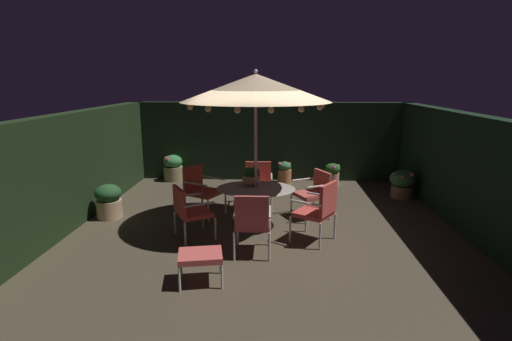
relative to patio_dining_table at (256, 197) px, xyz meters
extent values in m
cube|color=#463D2E|center=(0.19, -0.08, -0.58)|extent=(7.54, 7.74, 0.02)
cube|color=black|center=(0.19, 3.64, 0.48)|extent=(7.54, 0.30, 2.09)
cube|color=black|center=(-3.43, -0.08, 0.48)|extent=(0.30, 7.74, 2.09)
cube|color=black|center=(3.80, -0.08, 0.48)|extent=(0.30, 7.74, 2.09)
cylinder|color=beige|center=(0.00, 0.00, -0.55)|extent=(0.64, 0.64, 0.03)
cylinder|color=beige|center=(0.00, 0.00, -0.21)|extent=(0.09, 0.09, 0.71)
ellipsoid|color=#B7AD9E|center=(0.00, 0.00, 0.16)|extent=(1.46, 1.17, 0.03)
cylinder|color=silver|center=(0.00, 0.00, 0.67)|extent=(0.06, 0.06, 2.47)
cone|color=#CBAD86|center=(0.00, 0.00, 1.97)|extent=(2.65, 2.65, 0.48)
sphere|color=silver|center=(0.00, 0.00, 2.25)|extent=(0.07, 0.07, 0.07)
sphere|color=#F9DB8C|center=(1.17, 0.04, 1.67)|extent=(0.10, 0.10, 0.10)
sphere|color=#F9DB8C|center=(1.03, 0.55, 1.67)|extent=(0.10, 0.10, 0.10)
sphere|color=#F9DB8C|center=(0.72, 0.92, 1.67)|extent=(0.10, 0.10, 0.10)
sphere|color=#F9DB8C|center=(0.22, 1.15, 1.67)|extent=(0.10, 0.10, 0.10)
sphere|color=#F9DB8C|center=(-0.22, 1.15, 1.67)|extent=(0.10, 0.10, 0.10)
sphere|color=#F9DB8C|center=(-0.75, 0.90, 1.67)|extent=(0.10, 0.10, 0.10)
sphere|color=#F9DB8C|center=(-1.06, 0.50, 1.67)|extent=(0.10, 0.10, 0.10)
sphere|color=#F9DB8C|center=(-1.17, -0.05, 1.67)|extent=(0.10, 0.10, 0.10)
sphere|color=#F9DB8C|center=(-1.05, -0.52, 1.67)|extent=(0.10, 0.10, 0.10)
sphere|color=#F9DB8C|center=(-0.68, -0.95, 1.67)|extent=(0.10, 0.10, 0.10)
sphere|color=#F9DB8C|center=(-0.21, -1.15, 1.67)|extent=(0.10, 0.10, 0.10)
sphere|color=#F9DB8C|center=(0.28, -1.14, 1.67)|extent=(0.10, 0.10, 0.10)
sphere|color=#F9DB8C|center=(0.74, -0.91, 1.67)|extent=(0.10, 0.10, 0.10)
sphere|color=#F9DB8C|center=(1.06, -0.49, 1.67)|extent=(0.10, 0.10, 0.10)
cylinder|color=tan|center=(-0.09, 0.12, 0.22)|extent=(0.15, 0.15, 0.09)
cylinder|color=tan|center=(-0.09, 0.12, 0.32)|extent=(0.33, 0.33, 0.12)
ellipsoid|color=#1A4E20|center=(-0.09, 0.12, 0.45)|extent=(0.30, 0.30, 0.18)
sphere|color=#F3CD59|center=(-0.09, 0.12, 0.51)|extent=(0.10, 0.10, 0.10)
cylinder|color=beige|center=(-0.95, -0.20, -0.36)|extent=(0.04, 0.04, 0.40)
cylinder|color=beige|center=(-0.65, -0.72, -0.36)|extent=(0.04, 0.04, 0.40)
cylinder|color=beige|center=(-1.41, -0.47, -0.36)|extent=(0.04, 0.04, 0.40)
cylinder|color=beige|center=(-1.11, -0.99, -0.36)|extent=(0.04, 0.04, 0.40)
cube|color=#C3433B|center=(-1.03, -0.59, -0.13)|extent=(0.74, 0.77, 0.07)
cube|color=#C3433B|center=(-1.25, -0.72, 0.13)|extent=(0.34, 0.53, 0.44)
cylinder|color=beige|center=(-1.18, -0.33, 0.11)|extent=(0.46, 0.29, 0.04)
cylinder|color=beige|center=(-0.88, -0.85, 0.11)|extent=(0.46, 0.29, 0.04)
cylinder|color=beige|center=(-0.26, -0.90, -0.34)|extent=(0.04, 0.04, 0.45)
cylinder|color=beige|center=(0.27, -0.89, -0.34)|extent=(0.04, 0.04, 0.45)
cylinder|color=beige|center=(-0.25, -1.49, -0.34)|extent=(0.04, 0.04, 0.45)
cylinder|color=beige|center=(0.28, -1.48, -0.34)|extent=(0.04, 0.04, 0.45)
cube|color=#B74D4B|center=(0.01, -1.19, -0.08)|extent=(0.53, 0.58, 0.07)
cube|color=#B74D4B|center=(0.01, -1.47, 0.20)|extent=(0.51, 0.06, 0.49)
cylinder|color=beige|center=(-0.25, -1.19, 0.12)|extent=(0.04, 0.56, 0.04)
cylinder|color=beige|center=(0.28, -1.19, 0.12)|extent=(0.04, 0.56, 0.04)
cylinder|color=silver|center=(0.62, -0.73, -0.34)|extent=(0.04, 0.04, 0.45)
cylinder|color=silver|center=(0.92, -0.26, -0.34)|extent=(0.04, 0.04, 0.45)
cylinder|color=silver|center=(1.08, -1.03, -0.34)|extent=(0.04, 0.04, 0.45)
cylinder|color=silver|center=(1.38, -0.56, -0.34)|extent=(0.04, 0.04, 0.45)
cube|color=#C2433A|center=(1.00, -0.64, -0.08)|extent=(0.75, 0.75, 0.07)
cube|color=#C2433A|center=(1.22, -0.79, 0.21)|extent=(0.34, 0.48, 0.52)
cylinder|color=silver|center=(0.85, -0.88, 0.17)|extent=(0.47, 0.32, 0.04)
cylinder|color=silver|center=(1.15, -0.41, 0.17)|extent=(0.47, 0.32, 0.04)
cylinder|color=beige|center=(0.95, 0.16, -0.35)|extent=(0.04, 0.04, 0.42)
cylinder|color=beige|center=(0.69, 0.67, -0.35)|extent=(0.04, 0.04, 0.42)
cylinder|color=beige|center=(1.43, 0.40, -0.35)|extent=(0.04, 0.04, 0.42)
cylinder|color=beige|center=(1.17, 0.92, -0.35)|extent=(0.04, 0.04, 0.42)
cube|color=#B44C45|center=(1.06, 0.54, -0.11)|extent=(0.73, 0.75, 0.07)
cube|color=#B44C45|center=(1.29, 0.65, 0.14)|extent=(0.30, 0.52, 0.42)
cylinder|color=beige|center=(1.19, 0.28, 0.14)|extent=(0.48, 0.27, 0.04)
cylinder|color=beige|center=(0.93, 0.80, 0.14)|extent=(0.48, 0.27, 0.04)
cylinder|color=silver|center=(0.28, 0.89, -0.37)|extent=(0.04, 0.04, 0.40)
cylinder|color=silver|center=(-0.31, 0.88, -0.37)|extent=(0.04, 0.04, 0.40)
cylinder|color=silver|center=(0.27, 1.49, -0.37)|extent=(0.04, 0.04, 0.40)
cylinder|color=silver|center=(-0.32, 1.49, -0.37)|extent=(0.04, 0.04, 0.40)
cube|color=#C64D43|center=(-0.02, 1.19, -0.13)|extent=(0.58, 0.60, 0.07)
cube|color=#C64D43|center=(-0.02, 1.48, 0.13)|extent=(0.56, 0.07, 0.45)
cylinder|color=silver|center=(0.28, 1.19, 0.09)|extent=(0.04, 0.58, 0.04)
cylinder|color=silver|center=(-0.31, 1.18, 0.09)|extent=(0.04, 0.58, 0.04)
cylinder|color=silver|center=(-0.65, 0.67, -0.35)|extent=(0.04, 0.04, 0.44)
cylinder|color=silver|center=(-0.92, 0.16, -0.35)|extent=(0.04, 0.04, 0.44)
cylinder|color=silver|center=(-1.19, 0.95, -0.35)|extent=(0.04, 0.04, 0.44)
cylinder|color=silver|center=(-1.45, 0.44, -0.35)|extent=(0.04, 0.04, 0.44)
cube|color=#BB4738|center=(-1.05, 0.55, -0.09)|extent=(0.78, 0.78, 0.07)
cube|color=#BB4738|center=(-1.31, 0.69, 0.18)|extent=(0.31, 0.52, 0.48)
cylinder|color=silver|center=(-0.92, 0.81, 0.15)|extent=(0.53, 0.30, 0.04)
cylinder|color=silver|center=(-1.19, 0.30, 0.15)|extent=(0.53, 0.30, 0.04)
cylinder|color=beige|center=(-0.94, -2.01, -0.39)|extent=(0.03, 0.03, 0.35)
cylinder|color=beige|center=(-0.40, -1.91, -0.39)|extent=(0.03, 0.03, 0.35)
cylinder|color=beige|center=(-0.86, -2.43, -0.39)|extent=(0.03, 0.03, 0.35)
cylinder|color=beige|center=(-0.32, -2.33, -0.39)|extent=(0.03, 0.03, 0.35)
cube|color=#C6514A|center=(-0.63, -2.17, -0.18)|extent=(0.65, 0.56, 0.08)
cylinder|color=olive|center=(-2.41, 3.32, -0.38)|extent=(0.51, 0.51, 0.38)
ellipsoid|color=#33743D|center=(-2.41, 3.32, -0.05)|extent=(0.51, 0.51, 0.35)
sphere|color=red|center=(-2.29, 3.30, -0.03)|extent=(0.10, 0.10, 0.10)
sphere|color=#D63742|center=(-2.36, 3.53, 0.02)|extent=(0.07, 0.07, 0.07)
sphere|color=red|center=(-2.52, 3.44, -0.03)|extent=(0.07, 0.07, 0.07)
sphere|color=red|center=(-2.59, 3.35, 0.04)|extent=(0.11, 0.11, 0.11)
sphere|color=#CB2145|center=(-2.50, 3.15, 0.04)|extent=(0.10, 0.10, 0.10)
sphere|color=red|center=(-2.36, 3.19, -0.03)|extent=(0.06, 0.06, 0.06)
cylinder|color=#7F6344|center=(3.29, 1.98, -0.42)|extent=(0.50, 0.50, 0.29)
ellipsoid|color=#32643C|center=(3.29, 1.98, -0.12)|extent=(0.58, 0.58, 0.41)
sphere|color=orange|center=(3.45, 1.95, -0.11)|extent=(0.10, 0.10, 0.10)
sphere|color=orange|center=(3.35, 2.15, -0.04)|extent=(0.11, 0.11, 0.11)
sphere|color=#F27D46|center=(3.20, 2.12, -0.05)|extent=(0.08, 0.08, 0.08)
sphere|color=#F08C44|center=(3.06, 1.93, 0.01)|extent=(0.06, 0.06, 0.06)
sphere|color=orange|center=(3.21, 1.76, -0.03)|extent=(0.09, 0.09, 0.09)
sphere|color=orange|center=(3.43, 1.80, 0.02)|extent=(0.09, 0.09, 0.09)
cylinder|color=tan|center=(-2.92, 0.30, -0.39)|extent=(0.48, 0.48, 0.36)
ellipsoid|color=#214A24|center=(-2.92, 0.30, -0.07)|extent=(0.51, 0.51, 0.36)
sphere|color=#F8D94A|center=(-2.76, 0.27, -0.06)|extent=(0.08, 0.08, 0.08)
sphere|color=#E4D955|center=(-3.02, 0.41, -0.03)|extent=(0.10, 0.10, 0.10)
sphere|color=#DFDA52|center=(-2.99, 0.16, -0.02)|extent=(0.07, 0.07, 0.07)
cylinder|color=tan|center=(1.84, 3.10, -0.41)|extent=(0.36, 0.36, 0.31)
ellipsoid|color=#204D1C|center=(1.84, 3.10, -0.15)|extent=(0.40, 0.40, 0.28)
sphere|color=#C03E88|center=(1.98, 3.11, -0.08)|extent=(0.10, 0.10, 0.10)
sphere|color=#BA4475|center=(1.82, 3.22, -0.07)|extent=(0.08, 0.08, 0.08)
sphere|color=#B33776|center=(1.72, 3.09, -0.07)|extent=(0.06, 0.06, 0.06)
sphere|color=#B03187|center=(1.85, 2.95, -0.09)|extent=(0.10, 0.10, 0.10)
cylinder|color=#B06B3F|center=(0.60, 3.22, -0.39)|extent=(0.36, 0.36, 0.36)
ellipsoid|color=#346537|center=(0.60, 3.22, -0.12)|extent=(0.34, 0.34, 0.24)
sphere|color=#ED5C73|center=(0.73, 3.21, -0.05)|extent=(0.07, 0.07, 0.07)
sphere|color=#DA5B75|center=(0.61, 3.30, -0.06)|extent=(0.11, 0.11, 0.11)
sphere|color=#D8537D|center=(0.47, 3.18, -0.05)|extent=(0.09, 0.09, 0.09)
sphere|color=#EB566A|center=(0.59, 3.14, -0.09)|extent=(0.08, 0.08, 0.08)
camera|label=1|loc=(0.36, -7.01, 2.11)|focal=27.82mm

